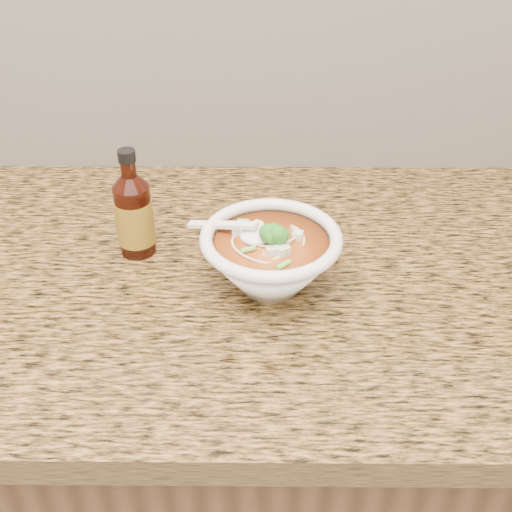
{
  "coord_description": "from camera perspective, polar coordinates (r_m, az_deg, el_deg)",
  "views": [
    {
      "loc": [
        0.17,
        0.93,
        1.45
      ],
      "look_at": [
        0.16,
        1.63,
        0.95
      ],
      "focal_mm": 45.0,
      "sensor_mm": 36.0,
      "label": 1
    }
  ],
  "objects": [
    {
      "name": "cabinet",
      "position": [
        1.28,
        -7.74,
        -18.0
      ],
      "size": [
        4.0,
        0.65,
        0.86
      ],
      "primitive_type": "cube",
      "color": "#331F0F",
      "rests_on": "ground"
    },
    {
      "name": "hot_sauce_bottle",
      "position": [
        0.94,
        -10.77,
        3.58
      ],
      "size": [
        0.07,
        0.07,
        0.17
      ],
      "rotation": [
        0.0,
        0.0,
        0.35
      ],
      "color": "#3F1108",
      "rests_on": "counter_slab"
    },
    {
      "name": "counter_slab",
      "position": [
        0.96,
        -9.86,
        -1.73
      ],
      "size": [
        4.0,
        0.68,
        0.04
      ],
      "primitive_type": "cube",
      "color": "#996838",
      "rests_on": "cabinet"
    },
    {
      "name": "soup_bowl",
      "position": [
        0.87,
        1.29,
        -0.23
      ],
      "size": [
        0.21,
        0.19,
        0.11
      ],
      "rotation": [
        0.0,
        0.0,
        -0.04
      ],
      "color": "white",
      "rests_on": "counter_slab"
    }
  ]
}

